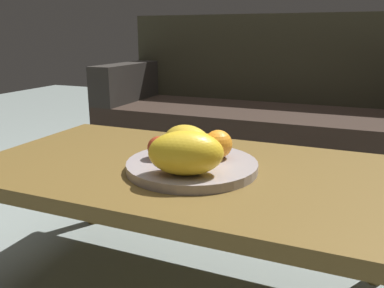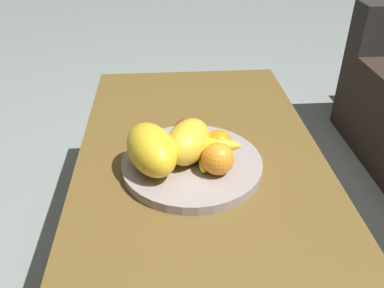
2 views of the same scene
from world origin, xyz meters
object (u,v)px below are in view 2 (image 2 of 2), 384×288
at_px(coffee_table, 201,171).
at_px(melon_smaller_beside, 151,149).
at_px(melon_large_front, 188,141).
at_px(orange_front, 218,159).
at_px(apple_front, 186,130).
at_px(fruit_bowl, 192,164).
at_px(orange_left, 219,143).
at_px(banana_bunch, 210,150).

distance_m(coffee_table, melon_smaller_beside, 0.19).
relative_size(melon_large_front, melon_smaller_beside, 0.86).
relative_size(orange_front, apple_front, 1.26).
height_order(fruit_bowl, orange_left, orange_left).
bearing_deg(apple_front, fruit_bowl, 5.74).
bearing_deg(fruit_bowl, orange_front, 46.76).
height_order(coffee_table, melon_smaller_beside, melon_smaller_beside).
xyz_separation_m(coffee_table, melon_smaller_beside, (0.07, -0.13, 0.12)).
bearing_deg(banana_bunch, orange_left, 125.22).
relative_size(orange_front, orange_left, 1.14).
bearing_deg(melon_large_front, coffee_table, 130.10).
relative_size(melon_smaller_beside, banana_bunch, 1.15).
bearing_deg(fruit_bowl, apple_front, -174.26).
bearing_deg(melon_large_front, orange_left, 97.43).
bearing_deg(melon_smaller_beside, orange_front, 79.63).
bearing_deg(apple_front, melon_smaller_beside, -36.56).
height_order(coffee_table, orange_left, orange_left).
bearing_deg(apple_front, orange_front, 24.14).
xyz_separation_m(fruit_bowl, orange_left, (-0.02, 0.07, 0.05)).
height_order(melon_smaller_beside, apple_front, melon_smaller_beside).
distance_m(orange_front, banana_bunch, 0.06).
bearing_deg(banana_bunch, melon_large_front, -98.02).
relative_size(fruit_bowl, apple_front, 5.69).
relative_size(coffee_table, melon_large_front, 7.41).
bearing_deg(melon_smaller_beside, coffee_table, 117.31).
height_order(melon_large_front, orange_left, melon_large_front).
xyz_separation_m(coffee_table, apple_front, (-0.06, -0.04, 0.10)).
xyz_separation_m(melon_large_front, apple_front, (-0.09, -0.00, -0.02)).
height_order(coffee_table, melon_large_front, melon_large_front).
distance_m(melon_large_front, melon_smaller_beside, 0.10).
bearing_deg(orange_left, fruit_bowl, -73.88).
bearing_deg(apple_front, coffee_table, 33.88).
bearing_deg(orange_left, melon_smaller_beside, -74.94).
height_order(coffee_table, orange_front, orange_front).
distance_m(melon_smaller_beside, banana_bunch, 0.15).
relative_size(fruit_bowl, orange_left, 5.11).
distance_m(coffee_table, apple_front, 0.12).
relative_size(coffee_table, orange_left, 16.84).
distance_m(fruit_bowl, orange_left, 0.09).
distance_m(fruit_bowl, banana_bunch, 0.06).
bearing_deg(melon_large_front, apple_front, -179.05).
bearing_deg(banana_bunch, melon_smaller_beside, -79.07).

